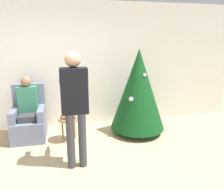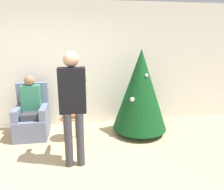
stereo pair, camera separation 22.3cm
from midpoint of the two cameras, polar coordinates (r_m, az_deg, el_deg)
ground_plane at (r=3.25m, az=-8.66°, el=-21.64°), size 14.00×14.00×0.00m
wall_back at (r=4.90m, az=-9.59°, el=7.66°), size 8.00×0.06×2.70m
christmas_tree at (r=4.43m, az=8.85°, el=1.36°), size 1.11×1.11×1.73m
armchair at (r=4.67m, az=-18.74°, el=-5.87°), size 0.61×0.72×1.04m
person_seated at (r=4.54m, az=-19.13°, el=-2.26°), size 0.36×0.46×1.23m
person_standing at (r=3.23m, az=-8.31°, el=-1.17°), size 0.41×0.57×1.74m
side_stool at (r=4.28m, az=-9.53°, el=-6.67°), size 0.38×0.38×0.46m
laptop at (r=4.25m, az=-9.58°, el=-5.55°), size 0.28×0.22×0.02m
book at (r=4.24m, az=-9.59°, el=-5.27°), size 0.22×0.12×0.02m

